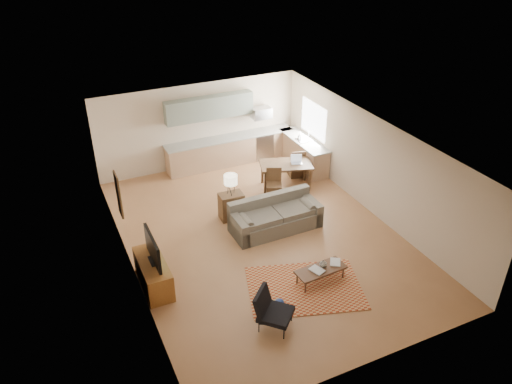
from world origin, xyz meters
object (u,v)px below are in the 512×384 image
coffee_table (320,275)px  dining_table (286,175)px  sofa (276,215)px  armchair (276,311)px  console_table (231,206)px  tv_credenza (153,274)px

coffee_table → dining_table: bearing=68.6°
dining_table → coffee_table: bearing=-89.7°
coffee_table → dining_table: size_ratio=0.77×
coffee_table → dining_table: 4.38m
sofa → armchair: 3.48m
sofa → console_table: bearing=129.4°
sofa → coffee_table: 2.30m
sofa → coffee_table: (-0.04, -2.28, -0.25)m
tv_credenza → console_table: 3.19m
tv_credenza → console_table: console_table is taller
sofa → tv_credenza: 3.55m
tv_credenza → armchair: bearing=-50.2°
coffee_table → dining_table: dining_table is taller
coffee_table → console_table: console_table is taller
armchair → tv_credenza: 2.92m
tv_credenza → coffee_table: bearing=-22.7°
sofa → dining_table: bearing=54.7°
coffee_table → sofa: bearing=85.3°
console_table → dining_table: bearing=25.5°
sofa → coffee_table: sofa is taller
dining_table → armchair: bearing=-102.0°
armchair → console_table: bearing=35.0°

